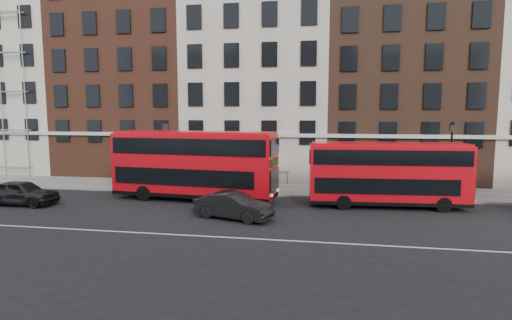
% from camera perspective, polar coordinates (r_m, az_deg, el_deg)
% --- Properties ---
extents(ground, '(120.00, 120.00, 0.00)m').
position_cam_1_polar(ground, '(22.05, -6.97, -9.16)').
color(ground, black).
rests_on(ground, ground).
extents(pavement, '(80.00, 5.00, 0.15)m').
position_cam_1_polar(pavement, '(31.97, -1.56, -4.03)').
color(pavement, gray).
rests_on(pavement, ground).
extents(kerb, '(80.00, 0.30, 0.16)m').
position_cam_1_polar(kerb, '(29.57, -2.51, -4.90)').
color(kerb, gray).
rests_on(kerb, ground).
extents(road_centre_line, '(70.00, 0.12, 0.01)m').
position_cam_1_polar(road_centre_line, '(20.22, -8.62, -10.64)').
color(road_centre_line, white).
rests_on(road_centre_line, ground).
extents(building_terrace, '(64.00, 11.95, 22.00)m').
position_cam_1_polar(building_terrace, '(38.97, 0.11, 12.89)').
color(building_terrace, beige).
rests_on(building_terrace, ground).
extents(bus_b, '(11.60, 3.83, 4.79)m').
position_cam_1_polar(bus_b, '(27.92, -8.90, -0.49)').
color(bus_b, red).
rests_on(bus_b, ground).
extents(bus_c, '(10.01, 2.98, 4.15)m').
position_cam_1_polar(bus_c, '(26.81, 18.18, -1.76)').
color(bus_c, red).
rests_on(bus_c, ground).
extents(car_rear, '(4.80, 1.96, 1.63)m').
position_cam_1_polar(car_rear, '(30.61, -30.50, -4.02)').
color(car_rear, black).
rests_on(car_rear, ground).
extents(car_front, '(4.85, 2.85, 1.51)m').
position_cam_1_polar(car_front, '(22.98, -3.25, -6.53)').
color(car_front, black).
rests_on(car_front, ground).
extents(lamp_post_left, '(0.44, 0.44, 5.33)m').
position_cam_1_polar(lamp_post_left, '(31.19, -12.79, 1.11)').
color(lamp_post_left, black).
rests_on(lamp_post_left, pavement).
extents(lamp_post_right, '(0.44, 0.44, 5.33)m').
position_cam_1_polar(lamp_post_right, '(30.93, 26.06, 0.56)').
color(lamp_post_right, black).
rests_on(lamp_post_right, pavement).
extents(iron_railings, '(6.60, 0.06, 1.00)m').
position_cam_1_polar(iron_railings, '(34.00, -0.84, -2.40)').
color(iron_railings, black).
rests_on(iron_railings, pavement).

